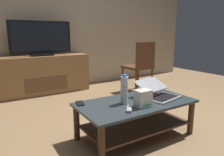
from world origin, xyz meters
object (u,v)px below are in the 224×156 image
at_px(media_cabinet, 43,75).
at_px(router_box, 143,98).
at_px(laptop, 158,92).
at_px(water_bottle_near, 124,90).
at_px(coffee_table, 136,112).
at_px(cell_phone, 80,103).
at_px(dining_chair, 141,64).
at_px(tv_remote, 129,109).
at_px(television, 41,39).
at_px(soundbar_remote, 139,94).

bearing_deg(media_cabinet, router_box, -81.31).
xyz_separation_m(laptop, water_bottle_near, (-0.42, 0.04, 0.08)).
distance_m(coffee_table, water_bottle_near, 0.29).
height_order(media_cabinet, cell_phone, media_cabinet).
bearing_deg(router_box, water_bottle_near, 119.93).
distance_m(dining_chair, router_box, 1.82).
bearing_deg(water_bottle_near, coffee_table, -8.40).
xyz_separation_m(dining_chair, tv_remote, (-1.29, -1.42, -0.13)).
distance_m(television, soundbar_remote, 2.14).
height_order(coffee_table, cell_phone, cell_phone).
height_order(router_box, tv_remote, router_box).
bearing_deg(cell_phone, media_cabinet, 100.90).
bearing_deg(dining_chair, laptop, -122.04).
bearing_deg(dining_chair, cell_phone, -147.19).
bearing_deg(television, cell_phone, -93.60).
relative_size(dining_chair, tv_remote, 5.71).
relative_size(television, soundbar_remote, 6.45).
xyz_separation_m(dining_chair, water_bottle_near, (-1.23, -1.25, -0.00)).
xyz_separation_m(media_cabinet, soundbar_remote, (0.56, -2.00, 0.05)).
bearing_deg(cell_phone, laptop, -2.95).
bearing_deg(laptop, dining_chair, 57.96).
height_order(laptop, cell_phone, laptop).
bearing_deg(coffee_table, water_bottle_near, 171.60).
distance_m(coffee_table, laptop, 0.34).
distance_m(coffee_table, media_cabinet, 2.20).
height_order(laptop, soundbar_remote, laptop).
xyz_separation_m(television, dining_chair, (1.49, -0.88, -0.44)).
bearing_deg(coffee_table, tv_remote, -141.94).
height_order(television, soundbar_remote, television).
bearing_deg(media_cabinet, cell_phone, -93.56).
height_order(media_cabinet, router_box, media_cabinet).
height_order(dining_chair, water_bottle_near, dining_chair).
bearing_deg(cell_phone, soundbar_remote, 8.77).
relative_size(dining_chair, router_box, 5.68).
distance_m(laptop, router_box, 0.35).
bearing_deg(television, soundbar_remote, -74.16).
distance_m(router_box, tv_remote, 0.18).
xyz_separation_m(television, water_bottle_near, (0.26, -2.13, -0.44)).
xyz_separation_m(media_cabinet, dining_chair, (1.49, -0.90, 0.18)).
height_order(tv_remote, soundbar_remote, same).
xyz_separation_m(media_cabinet, water_bottle_near, (0.26, -2.15, 0.18)).
relative_size(water_bottle_near, cell_phone, 2.07).
relative_size(media_cabinet, television, 1.55).
distance_m(media_cabinet, laptop, 2.29).
xyz_separation_m(television, soundbar_remote, (0.56, -1.98, -0.57)).
height_order(coffee_table, media_cabinet, media_cabinet).
xyz_separation_m(tv_remote, soundbar_remote, (0.37, 0.32, 0.00)).
height_order(media_cabinet, soundbar_remote, media_cabinet).
bearing_deg(media_cabinet, laptop, -72.72).
relative_size(media_cabinet, tv_remote, 9.99).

